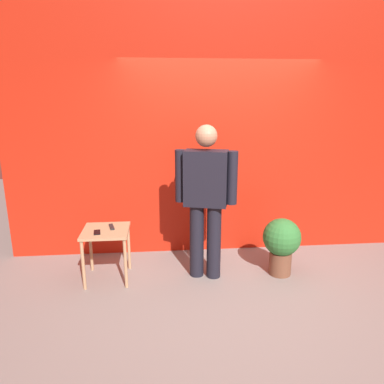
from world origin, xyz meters
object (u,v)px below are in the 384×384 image
Objects in this scene: potted_plant at (282,242)px; cell_phone at (97,232)px; side_table at (106,238)px; tv_remote at (112,227)px; standing_person at (206,195)px.

cell_phone is at bearing -179.57° from potted_plant.
potted_plant is (2.10, 0.02, -0.20)m from cell_phone.
tv_remote is at bearing 44.86° from side_table.
side_table is 0.88× the size of potted_plant.
cell_phone is 0.85× the size of tv_remote.
potted_plant reaches higher than side_table.
cell_phone is (-0.08, -0.09, 0.10)m from side_table.
side_table is 0.16m from cell_phone.
potted_plant reaches higher than cell_phone.
tv_remote is (0.06, 0.06, 0.11)m from side_table.
standing_person reaches higher than tv_remote.
side_table is at bearing -149.88° from tv_remote.
cell_phone is at bearing -133.28° from side_table.
tv_remote reaches higher than cell_phone.
side_table is (-1.13, 0.03, -0.48)m from standing_person.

